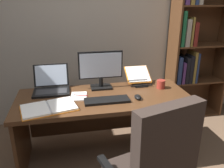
{
  "coord_description": "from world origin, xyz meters",
  "views": [
    {
      "loc": [
        -0.45,
        -1.08,
        1.62
      ],
      "look_at": [
        -0.05,
        0.93,
        0.86
      ],
      "focal_mm": 37.1,
      "sensor_mm": 36.0,
      "label": 1
    }
  ],
  "objects_px": {
    "bookshelf": "(193,45)",
    "notepad": "(79,96)",
    "monitor": "(101,70)",
    "desk": "(103,110)",
    "coffee_mug": "(161,84)",
    "open_binder": "(49,108)",
    "laptop": "(51,86)",
    "computer_mouse": "(138,97)",
    "keyboard": "(107,100)",
    "reading_stand_with_book": "(138,76)",
    "pen": "(81,95)"
  },
  "relations": [
    {
      "from": "bookshelf",
      "to": "reading_stand_with_book",
      "type": "relative_size",
      "value": 7.22
    },
    {
      "from": "keyboard",
      "to": "open_binder",
      "type": "height_order",
      "value": "same"
    },
    {
      "from": "bookshelf",
      "to": "keyboard",
      "type": "relative_size",
      "value": 4.87
    },
    {
      "from": "monitor",
      "to": "desk",
      "type": "bearing_deg",
      "value": -92.38
    },
    {
      "from": "computer_mouse",
      "to": "coffee_mug",
      "type": "height_order",
      "value": "coffee_mug"
    },
    {
      "from": "bookshelf",
      "to": "keyboard",
      "type": "bearing_deg",
      "value": -146.31
    },
    {
      "from": "bookshelf",
      "to": "computer_mouse",
      "type": "distance_m",
      "value": 1.39
    },
    {
      "from": "laptop",
      "to": "notepad",
      "type": "distance_m",
      "value": 0.34
    },
    {
      "from": "laptop",
      "to": "computer_mouse",
      "type": "xyz_separation_m",
      "value": [
        0.81,
        -0.37,
        -0.03
      ]
    },
    {
      "from": "desk",
      "to": "coffee_mug",
      "type": "xyz_separation_m",
      "value": [
        0.63,
        0.02,
        0.24
      ]
    },
    {
      "from": "open_binder",
      "to": "coffee_mug",
      "type": "relative_size",
      "value": 5.8
    },
    {
      "from": "monitor",
      "to": "notepad",
      "type": "bearing_deg",
      "value": -142.33
    },
    {
      "from": "bookshelf",
      "to": "monitor",
      "type": "relative_size",
      "value": 4.42
    },
    {
      "from": "desk",
      "to": "coffee_mug",
      "type": "height_order",
      "value": "coffee_mug"
    },
    {
      "from": "reading_stand_with_book",
      "to": "desk",
      "type": "bearing_deg",
      "value": -153.34
    },
    {
      "from": "desk",
      "to": "reading_stand_with_book",
      "type": "height_order",
      "value": "reading_stand_with_book"
    },
    {
      "from": "keyboard",
      "to": "coffee_mug",
      "type": "distance_m",
      "value": 0.66
    },
    {
      "from": "desk",
      "to": "keyboard",
      "type": "xyz_separation_m",
      "value": [
        0.01,
        -0.2,
        0.2
      ]
    },
    {
      "from": "bookshelf",
      "to": "coffee_mug",
      "type": "distance_m",
      "value": 1.01
    },
    {
      "from": "desk",
      "to": "bookshelf",
      "type": "relative_size",
      "value": 0.83
    },
    {
      "from": "reading_stand_with_book",
      "to": "pen",
      "type": "bearing_deg",
      "value": -158.67
    },
    {
      "from": "keyboard",
      "to": "laptop",
      "type": "bearing_deg",
      "value": 144.44
    },
    {
      "from": "open_binder",
      "to": "notepad",
      "type": "bearing_deg",
      "value": 24.77
    },
    {
      "from": "desk",
      "to": "coffee_mug",
      "type": "relative_size",
      "value": 18.81
    },
    {
      "from": "bookshelf",
      "to": "monitor",
      "type": "distance_m",
      "value": 1.44
    },
    {
      "from": "notepad",
      "to": "reading_stand_with_book",
      "type": "bearing_deg",
      "value": 20.76
    },
    {
      "from": "monitor",
      "to": "keyboard",
      "type": "distance_m",
      "value": 0.4
    },
    {
      "from": "computer_mouse",
      "to": "reading_stand_with_book",
      "type": "xyz_separation_m",
      "value": [
        0.13,
        0.42,
        0.06
      ]
    },
    {
      "from": "bookshelf",
      "to": "reading_stand_with_book",
      "type": "bearing_deg",
      "value": -152.66
    },
    {
      "from": "keyboard",
      "to": "coffee_mug",
      "type": "relative_size",
      "value": 4.66
    },
    {
      "from": "monitor",
      "to": "coffee_mug",
      "type": "bearing_deg",
      "value": -12.14
    },
    {
      "from": "pen",
      "to": "notepad",
      "type": "bearing_deg",
      "value": 180.0
    },
    {
      "from": "reading_stand_with_book",
      "to": "pen",
      "type": "xyz_separation_m",
      "value": [
        -0.66,
        -0.26,
        -0.07
      ]
    },
    {
      "from": "monitor",
      "to": "computer_mouse",
      "type": "relative_size",
      "value": 4.45
    },
    {
      "from": "bookshelf",
      "to": "keyboard",
      "type": "height_order",
      "value": "bookshelf"
    },
    {
      "from": "coffee_mug",
      "to": "pen",
      "type": "bearing_deg",
      "value": -176.08
    },
    {
      "from": "bookshelf",
      "to": "notepad",
      "type": "height_order",
      "value": "bookshelf"
    },
    {
      "from": "keyboard",
      "to": "pen",
      "type": "relative_size",
      "value": 3.0
    },
    {
      "from": "desk",
      "to": "laptop",
      "type": "distance_m",
      "value": 0.59
    },
    {
      "from": "bookshelf",
      "to": "open_binder",
      "type": "relative_size",
      "value": 3.92
    },
    {
      "from": "monitor",
      "to": "notepad",
      "type": "xyz_separation_m",
      "value": [
        -0.25,
        -0.19,
        -0.19
      ]
    },
    {
      "from": "keyboard",
      "to": "computer_mouse",
      "type": "distance_m",
      "value": 0.3
    },
    {
      "from": "open_binder",
      "to": "bookshelf",
      "type": "bearing_deg",
      "value": 13.35
    },
    {
      "from": "monitor",
      "to": "laptop",
      "type": "height_order",
      "value": "monitor"
    },
    {
      "from": "reading_stand_with_book",
      "to": "laptop",
      "type": "bearing_deg",
      "value": -176.64
    },
    {
      "from": "desk",
      "to": "pen",
      "type": "bearing_deg",
      "value": -170.31
    },
    {
      "from": "desk",
      "to": "reading_stand_with_book",
      "type": "bearing_deg",
      "value": 26.66
    },
    {
      "from": "bookshelf",
      "to": "pen",
      "type": "xyz_separation_m",
      "value": [
        -1.56,
        -0.72,
        -0.29
      ]
    },
    {
      "from": "bookshelf",
      "to": "coffee_mug",
      "type": "bearing_deg",
      "value": -136.81
    },
    {
      "from": "desk",
      "to": "keyboard",
      "type": "distance_m",
      "value": 0.29
    }
  ]
}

